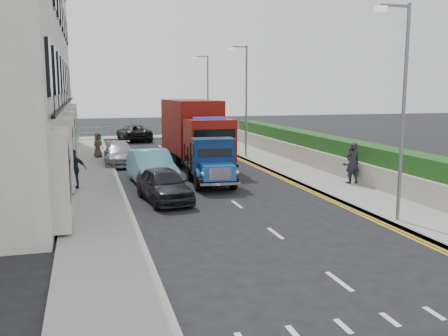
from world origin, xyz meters
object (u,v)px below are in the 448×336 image
pedestrian_east_near (353,163)px  lamp_near (401,101)px  red_lorry (195,132)px  parked_car_front (164,185)px  bedford_lorry (212,165)px  lamp_mid (244,95)px  lamp_far (206,93)px

pedestrian_east_near → lamp_near: bearing=72.0°
red_lorry → pedestrian_east_near: size_ratio=3.87×
lamp_near → parked_car_front: size_ratio=1.78×
bedford_lorry → pedestrian_east_near: bearing=-11.0°
lamp_near → lamp_mid: same height
lamp_near → red_lorry: bearing=105.2°
bedford_lorry → lamp_mid: bearing=67.0°
lamp_mid → parked_car_front: (-6.78, -10.68, -3.33)m
lamp_mid → pedestrian_east_near: bearing=-79.1°
lamp_far → bedford_lorry: bearing=-102.9°
pedestrian_east_near → bedford_lorry: bearing=-15.1°
parked_car_front → pedestrian_east_near: size_ratio=2.10×
lamp_near → parked_car_front: 9.24m
lamp_near → parked_car_front: bearing=141.9°
parked_car_front → red_lorry: bearing=62.4°
lamp_near → lamp_far: size_ratio=1.00×
lamp_far → bedford_lorry: lamp_far is taller
lamp_mid → parked_car_front: 13.08m
lamp_near → red_lorry: size_ratio=0.97×
bedford_lorry → parked_car_front: (-2.57, -2.34, -0.33)m
bedford_lorry → red_lorry: red_lorry is taller
lamp_far → pedestrian_east_near: size_ratio=3.75×
lamp_near → lamp_far: 26.00m
parked_car_front → lamp_near: bearing=-45.3°
bedford_lorry → pedestrian_east_near: (6.13, -1.62, 0.05)m
lamp_near → parked_car_front: lamp_near is taller
red_lorry → parked_car_front: red_lorry is taller
lamp_mid → pedestrian_east_near: (1.92, -9.96, -2.94)m
lamp_near → pedestrian_east_near: lamp_near is taller
lamp_mid → bedford_lorry: 9.81m
lamp_mid → bedford_lorry: bearing=-116.8°
bedford_lorry → parked_car_front: bearing=-133.9°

